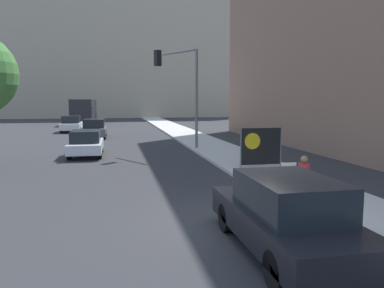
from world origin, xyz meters
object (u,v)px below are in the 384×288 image
(car_on_road_distant, at_px, (72,124))
(city_bus_on_road, at_px, (84,110))
(protest_banner, at_px, (261,146))
(seated_protester, at_px, (304,175))
(parked_car_curbside, at_px, (286,215))
(car_on_road_midblock, at_px, (94,129))
(traffic_light_pole, at_px, (183,81))
(car_on_road_nearest, at_px, (86,143))

(car_on_road_distant, bearing_deg, city_bus_on_road, 89.49)
(city_bus_on_road, bearing_deg, car_on_road_distant, -90.51)
(protest_banner, relative_size, city_bus_on_road, 0.16)
(seated_protester, bearing_deg, parked_car_curbside, -128.70)
(car_on_road_midblock, relative_size, city_bus_on_road, 0.39)
(seated_protester, relative_size, traffic_light_pole, 0.21)
(parked_car_curbside, relative_size, car_on_road_nearest, 1.06)
(traffic_light_pole, distance_m, car_on_road_nearest, 6.39)
(car_on_road_midblock, bearing_deg, car_on_road_nearest, -89.48)
(car_on_road_distant, distance_m, city_bus_on_road, 13.76)
(seated_protester, xyz_separation_m, parked_car_curbside, (-2.22, -3.41, -0.03))
(car_on_road_nearest, xyz_separation_m, car_on_road_midblock, (-0.09, 10.01, 0.06))
(traffic_light_pole, relative_size, car_on_road_midblock, 1.28)
(traffic_light_pole, distance_m, car_on_road_midblock, 11.39)
(protest_banner, height_order, city_bus_on_road, city_bus_on_road)
(car_on_road_distant, bearing_deg, traffic_light_pole, -63.76)
(seated_protester, height_order, car_on_road_distant, car_on_road_distant)
(protest_banner, xyz_separation_m, car_on_road_distant, (-10.16, 22.48, -0.25))
(parked_car_curbside, xyz_separation_m, car_on_road_nearest, (-4.75, 14.21, -0.06))
(city_bus_on_road, bearing_deg, traffic_light_pole, -75.31)
(parked_car_curbside, relative_size, city_bus_on_road, 0.37)
(protest_banner, distance_m, city_bus_on_road, 37.58)
(car_on_road_midblock, bearing_deg, traffic_light_pole, -59.74)
(car_on_road_nearest, height_order, car_on_road_midblock, car_on_road_midblock)
(protest_banner, xyz_separation_m, car_on_road_midblock, (-7.71, 15.79, -0.27))
(protest_banner, relative_size, car_on_road_midblock, 0.41)
(seated_protester, distance_m, car_on_road_distant, 29.09)
(car_on_road_nearest, distance_m, city_bus_on_road, 30.54)
(car_on_road_distant, height_order, city_bus_on_road, city_bus_on_road)
(car_on_road_nearest, xyz_separation_m, city_bus_on_road, (-2.41, 30.42, 1.12))
(seated_protester, height_order, city_bus_on_road, city_bus_on_road)
(protest_banner, distance_m, car_on_road_midblock, 17.58)
(car_on_road_midblock, relative_size, car_on_road_distant, 1.00)
(seated_protester, distance_m, car_on_road_nearest, 12.85)
(traffic_light_pole, bearing_deg, car_on_road_distant, 116.24)
(parked_car_curbside, distance_m, city_bus_on_road, 45.21)
(traffic_light_pole, relative_size, parked_car_curbside, 1.33)
(seated_protester, height_order, car_on_road_midblock, car_on_road_midblock)
(seated_protester, relative_size, car_on_road_distant, 0.27)
(protest_banner, bearing_deg, car_on_road_distant, 114.31)
(traffic_light_pole, relative_size, car_on_road_distant, 1.28)
(car_on_road_midblock, height_order, car_on_road_distant, car_on_road_distant)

